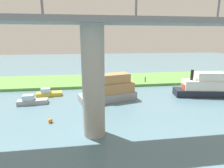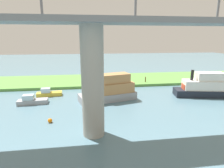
{
  "view_description": "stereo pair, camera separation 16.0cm",
  "coord_description": "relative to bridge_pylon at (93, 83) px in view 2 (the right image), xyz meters",
  "views": [
    {
      "loc": [
        3.44,
        34.72,
        9.41
      ],
      "look_at": [
        -0.89,
        5.0,
        2.0
      ],
      "focal_mm": 30.17,
      "sensor_mm": 36.0,
      "label": 1
    },
    {
      "loc": [
        3.28,
        34.74,
        9.41
      ],
      "look_at": [
        -0.89,
        5.0,
        2.0
      ],
      "focal_mm": 30.17,
      "sensor_mm": 36.0,
      "label": 2
    }
  ],
  "objects": [
    {
      "name": "houseboat_blue",
      "position": [
        -18.44,
        -10.27,
        -3.69
      ],
      "size": [
        8.91,
        4.45,
        4.35
      ],
      "color": "#1E232D",
      "rests_on": "ground"
    },
    {
      "name": "motorboat_red",
      "position": [
        8.57,
        -10.18,
        -4.8
      ],
      "size": [
        4.28,
        1.79,
        1.39
      ],
      "color": "#99999E",
      "rests_on": "ground"
    },
    {
      "name": "mooring_post",
      "position": [
        -11.51,
        -19.32,
        -4.26
      ],
      "size": [
        0.2,
        0.2,
        1.08
      ],
      "primitive_type": "cylinder",
      "color": "brown",
      "rests_on": "grassy_bank"
    },
    {
      "name": "person_on_bank",
      "position": [
        -7.79,
        -19.62,
        -4.1
      ],
      "size": [
        0.51,
        0.51,
        1.39
      ],
      "color": "#2D334C",
      "rests_on": "grassy_bank"
    },
    {
      "name": "skiff_small",
      "position": [
        6.87,
        -13.87,
        -4.82
      ],
      "size": [
        4.15,
        1.83,
        1.34
      ],
      "color": "gold",
      "rests_on": "ground"
    },
    {
      "name": "bridge_pylon",
      "position": [
        0.0,
        0.0,
        0.0
      ],
      "size": [
        2.12,
        2.12,
        10.6
      ],
      "primitive_type": "cylinder",
      "color": "#9E998E",
      "rests_on": "ground"
    },
    {
      "name": "riverboat_paddlewheel",
      "position": [
        -2.91,
        -10.39,
        -3.65
      ],
      "size": [
        9.19,
        5.03,
        4.47
      ],
      "color": "#99999E",
      "rests_on": "ground"
    },
    {
      "name": "grassy_bank",
      "position": [
        -2.7,
        -23.53,
        -5.05
      ],
      "size": [
        80.0,
        12.0,
        0.5
      ],
      "primitive_type": "cube",
      "color": "#5B9342",
      "rests_on": "ground"
    },
    {
      "name": "marker_buoy",
      "position": [
        4.84,
        -3.35,
        -5.05
      ],
      "size": [
        0.5,
        0.5,
        0.5
      ],
      "primitive_type": "sphere",
      "color": "orange",
      "rests_on": "ground"
    },
    {
      "name": "ground_plane",
      "position": [
        -2.7,
        -17.53,
        -5.3
      ],
      "size": [
        160.0,
        160.0,
        0.0
      ],
      "primitive_type": "plane",
      "color": "slate"
    },
    {
      "name": "bridge_span",
      "position": [
        0.0,
        -0.02,
        5.8
      ],
      "size": [
        62.38,
        4.3,
        3.25
      ],
      "color": "slate",
      "rests_on": "bridge_pylon"
    }
  ]
}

